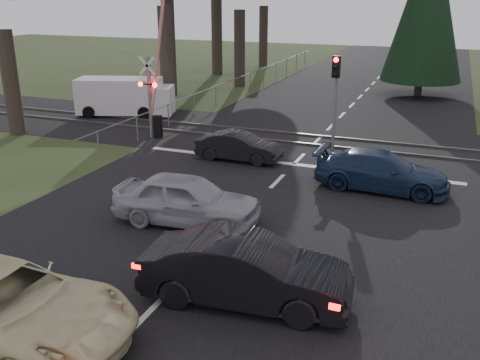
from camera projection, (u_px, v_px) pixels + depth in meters
The scene contains 16 objects.
ground at pixel (209, 251), 14.39m from camera, with size 120.00×120.00×0.00m, color #2D391A.
road at pixel (305, 153), 23.16m from camera, with size 14.00×100.00×0.01m, color black.
rail_corridor at pixel (317, 141), 24.91m from camera, with size 120.00×8.00×0.01m, color black.
stop_line at pixel (294, 164), 21.57m from camera, with size 13.00×0.35×0.00m, color silver.
rail_near at pixel (312, 145), 24.19m from camera, with size 120.00×0.12×0.10m, color #59544C.
rail_far at pixel (321, 136), 25.60m from camera, with size 120.00×0.12×0.10m, color #59544C.
crossing_signal at pixel (154, 95), 24.80m from camera, with size 1.62×0.38×6.96m.
traffic_signal_center at pixel (335, 87), 22.47m from camera, with size 0.32×0.48×4.10m.
conifer_tree at pixel (428, 2), 33.99m from camera, with size 5.20×5.20×11.00m.
fence_left at pixel (242, 93), 36.82m from camera, with size 0.10×36.00×1.20m, color slate, non-canonical shape.
cream_coupe at pixel (1, 306), 10.48m from camera, with size 2.56×5.54×1.54m, color beige.
dark_hatchback at pixel (246, 271), 11.79m from camera, with size 1.62×4.65×1.53m, color black.
silver_car at pixel (187, 200), 15.88m from camera, with size 1.78×4.42×1.50m, color #A2A3AA.
blue_sedan at pixel (381, 171), 18.65m from camera, with size 1.88×4.63×1.34m, color #172845.
dark_car_far at pixel (239, 147), 21.93m from camera, with size 1.23×3.53×1.16m, color black.
white_van at pixel (127, 97), 29.90m from camera, with size 5.59×3.45×2.06m.
Camera 1 is at (5.51, -11.73, 6.59)m, focal length 40.00 mm.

